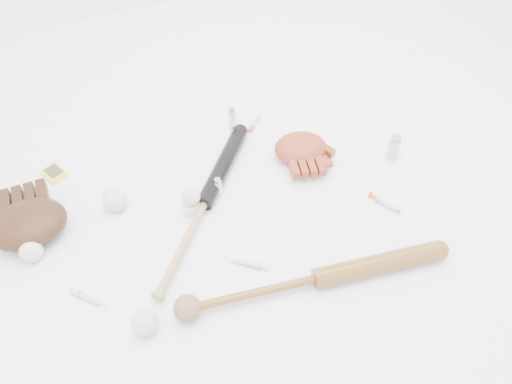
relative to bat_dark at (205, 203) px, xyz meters
name	(u,v)px	position (x,y,z in m)	size (l,w,h in m)	color
bat_dark	(205,203)	(0.00, 0.00, 0.00)	(0.81, 0.06, 0.06)	black
bat_wood	(317,278)	(0.21, -0.42, 0.00)	(0.85, 0.06, 0.06)	brown
glove_dark	(28,224)	(-0.56, 0.13, 0.02)	(0.29, 0.29, 0.11)	#331C0E
glove_tan	(301,148)	(0.42, 0.10, 0.01)	(0.24, 0.24, 0.09)	maroon
trading_card	(54,174)	(-0.45, 0.38, -0.03)	(0.07, 0.10, 0.01)	gold
pedestal	(193,206)	(-0.04, 0.01, -0.01)	(0.07, 0.07, 0.04)	white
baseball_on_pedestal	(191,196)	(-0.04, 0.01, 0.04)	(0.06, 0.06, 0.06)	beige
baseball_left	(31,251)	(-0.56, 0.03, 0.01)	(0.07, 0.07, 0.07)	beige
baseball_upper	(115,200)	(-0.28, 0.13, 0.01)	(0.08, 0.08, 0.08)	beige
baseball_mid	(145,322)	(-0.30, -0.35, 0.01)	(0.08, 0.08, 0.08)	beige
baseball_aged	(187,308)	(-0.18, -0.36, 0.01)	(0.08, 0.08, 0.08)	brown
syringe_0	(88,298)	(-0.44, -0.19, -0.02)	(0.15, 0.03, 0.02)	#ADBCC6
syringe_1	(247,263)	(0.04, -0.27, -0.02)	(0.17, 0.03, 0.02)	#ADBCC6
syringe_2	(255,122)	(0.34, 0.33, -0.02)	(0.14, 0.02, 0.02)	#ADBCC6
syringe_3	(387,204)	(0.58, -0.24, -0.02)	(0.17, 0.03, 0.02)	#ADBCC6
vial_0	(232,116)	(0.25, 0.38, 0.01)	(0.03, 0.03, 0.08)	#AFB9C0
vial_1	(233,132)	(0.22, 0.29, 0.01)	(0.03, 0.03, 0.07)	#AFB9C0
vial_2	(218,186)	(0.07, 0.05, 0.01)	(0.03, 0.03, 0.07)	#AFB9C0
vial_3	(394,147)	(0.73, -0.05, 0.02)	(0.04, 0.04, 0.10)	#AFB9C0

